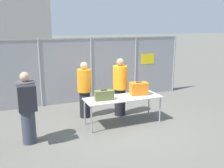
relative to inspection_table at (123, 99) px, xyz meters
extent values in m
plane|color=#605E56|center=(-0.13, -0.01, -0.73)|extent=(120.00, 120.00, 0.00)
cylinder|color=gray|center=(-1.96, 2.50, 0.44)|extent=(0.07, 0.07, 2.34)
cylinder|color=gray|center=(-0.13, 2.50, 0.44)|extent=(0.07, 0.07, 2.34)
cylinder|color=gray|center=(1.70, 2.50, 0.44)|extent=(0.07, 0.07, 2.34)
cylinder|color=gray|center=(3.52, 2.50, 0.44)|extent=(0.07, 0.07, 2.34)
cube|color=gray|center=(-0.13, 2.50, 0.44)|extent=(7.31, 0.01, 2.34)
cube|color=gray|center=(-0.13, 2.50, 1.58)|extent=(7.31, 0.04, 0.04)
cube|color=yellow|center=(2.23, 2.49, 0.72)|extent=(0.60, 0.01, 0.40)
cube|color=silver|center=(0.00, 0.00, 0.04)|extent=(2.22, 0.75, 0.02)
cylinder|color=#99999E|center=(-1.05, -0.32, -0.35)|extent=(0.04, 0.04, 0.76)
cylinder|color=#99999E|center=(1.05, -0.32, -0.35)|extent=(0.04, 0.04, 0.76)
cylinder|color=#99999E|center=(-1.05, 0.32, -0.35)|extent=(0.04, 0.04, 0.76)
cylinder|color=#99999E|center=(1.05, 0.32, -0.35)|extent=(0.04, 0.04, 0.76)
cube|color=#566033|center=(-0.59, -0.03, 0.19)|extent=(0.53, 0.28, 0.27)
cube|color=black|center=(-0.59, -0.03, 0.33)|extent=(0.16, 0.04, 0.02)
cube|color=orange|center=(0.54, 0.07, 0.24)|extent=(0.54, 0.37, 0.37)
cube|color=black|center=(0.54, 0.07, 0.43)|extent=(0.16, 0.05, 0.02)
cylinder|color=#383D4C|center=(-2.60, -0.24, -0.32)|extent=(0.33, 0.33, 0.83)
cylinder|color=#4C4C51|center=(-2.60, -0.24, 0.45)|extent=(0.43, 0.43, 0.69)
sphere|color=tan|center=(-2.60, -0.24, 0.91)|extent=(0.23, 0.23, 0.23)
cube|color=#232328|center=(-2.60, -0.58, 0.48)|extent=(0.39, 0.24, 0.58)
cylinder|color=black|center=(0.21, 0.67, -0.30)|extent=(0.34, 0.34, 0.86)
cylinder|color=orange|center=(0.21, 0.67, 0.48)|extent=(0.45, 0.45, 0.71)
sphere|color=#A57A5B|center=(0.21, 0.67, 0.96)|extent=(0.23, 0.23, 0.23)
cylinder|color=black|center=(-0.86, 0.92, -0.32)|extent=(0.32, 0.32, 0.82)
cylinder|color=orange|center=(-0.86, 0.92, 0.43)|extent=(0.43, 0.43, 0.68)
sphere|color=tan|center=(-0.86, 0.92, 0.88)|extent=(0.22, 0.22, 0.22)
cube|color=silver|center=(1.60, 5.04, -0.34)|extent=(3.14, 1.44, 0.48)
sphere|color=black|center=(1.05, 4.26, -0.45)|extent=(0.56, 0.56, 0.56)
sphere|color=black|center=(1.05, 5.82, -0.45)|extent=(0.56, 0.56, 0.56)
cylinder|color=#59595B|center=(-0.52, 5.04, -0.53)|extent=(1.10, 0.06, 0.06)
camera|label=1|loc=(-2.88, -6.17, 2.07)|focal=40.00mm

